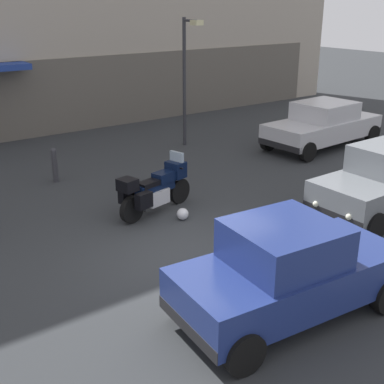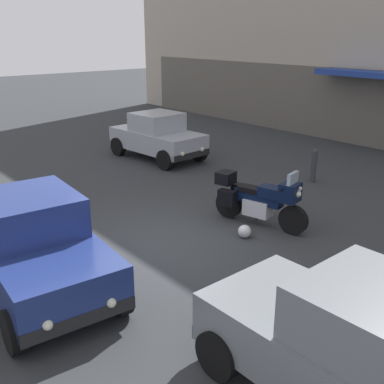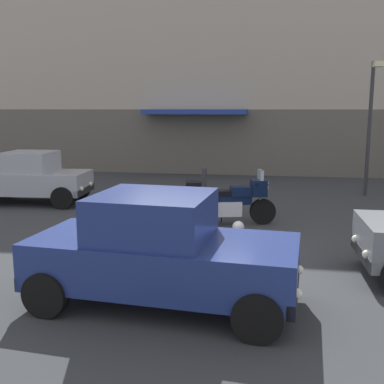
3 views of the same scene
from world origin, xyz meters
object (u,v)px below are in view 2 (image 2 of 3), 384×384
Objects in this scene: car_hatchback_near at (366,354)px; bollard_curbside at (314,165)px; helmet at (245,231)px; car_compact_side at (157,136)px; motorcycle at (258,199)px; car_wagon_end at (33,244)px.

car_hatchback_near is 3.96× the size of bollard_curbside.
helmet is 6.91m from car_compact_side.
motorcycle is 2.27× the size of bollard_curbside.
motorcycle is 7.97× the size of helmet.
car_hatchback_near is at bearing -50.69° from bollard_curbside.
car_hatchback_near is 0.98× the size of car_wagon_end.
car_compact_side is 3.62× the size of bollard_curbside.
motorcycle is 4.91m from car_wagon_end.
motorcycle is 0.63× the size of car_compact_side.
motorcycle reaches higher than helmet.
bollard_curbside is at bearing 16.18° from car_compact_side.
helmet is (0.29, -0.73, -0.48)m from motorcycle.
car_hatchback_near is 11.68m from car_compact_side.
car_compact_side reaches higher than helmet.
motorcycle is 5.49m from car_hatchback_near.
car_hatchback_near and car_wagon_end have the same top height.
motorcycle is at bearing -72.94° from bollard_curbside.
bollard_curbside is at bearing 98.55° from car_wagon_end.
motorcycle is 0.92m from helmet.
car_compact_side is (-6.43, 2.44, 0.63)m from helmet.
car_hatchback_near is at bearing -30.84° from helmet.
car_compact_side reaches higher than motorcycle.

